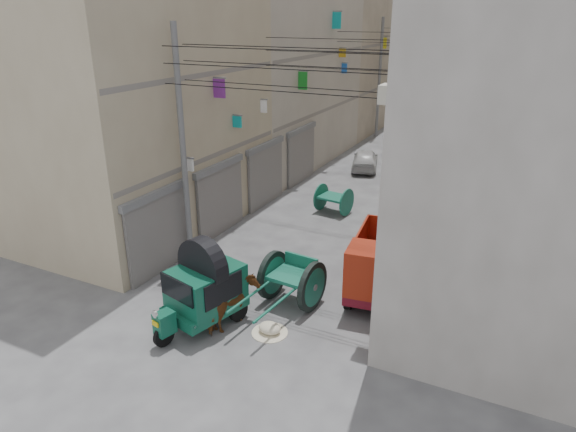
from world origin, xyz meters
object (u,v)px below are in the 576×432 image
Objects in this scene: auto_rickshaw at (204,286)px; second_cart at (334,199)px; tonga_cart at (292,280)px; mini_truck at (379,270)px; horse at (232,305)px; distant_car_white at (365,159)px; distant_car_green at (463,101)px; feed_sack at (270,328)px; distant_car_grey at (471,126)px.

second_cart is (0.02, 9.72, -0.53)m from auto_rickshaw.
auto_rickshaw reaches higher than second_cart.
mini_truck reaches higher than tonga_cart.
horse reaches higher than distant_car_white.
second_cart is 0.41× the size of distant_car_green.
distant_car_green is at bearing -109.54° from distant_car_white.
feed_sack is at bearing 78.54° from distant_car_green.
feed_sack is 0.38× the size of horse.
distant_car_grey is (-0.82, 25.16, -0.35)m from mini_truck.
feed_sack is 1.22m from horse.
mini_truck is 3.82m from feed_sack.
distant_car_grey is (3.16, 28.58, -0.53)m from auto_rickshaw.
horse is at bearing -76.84° from second_cart.
distant_car_white is at bearing 99.55° from feed_sack.
tonga_cart reaches higher than horse.
distant_car_white is at bearing 105.65° from tonga_cart.
feed_sack is at bearing -131.97° from mini_truck.
distant_car_white is (-1.69, 16.64, -0.13)m from horse.
tonga_cart is 2.09× the size of horse.
horse is at bearing -171.29° from feed_sack.
auto_rickshaw is at bearing 77.45° from distant_car_white.
mini_truck is at bearing -99.49° from distant_car_grey.
distant_car_grey is (3.15, 18.86, -0.00)m from second_cart.
second_cart is at bearing 75.62° from distant_car_green.
feed_sack is 0.16× the size of distant_car_grey.
distant_car_green reaches higher than feed_sack.
distant_car_white is at bearing 73.01° from distant_car_green.
second_cart is (-3.97, 6.30, -0.35)m from mini_truck.
mini_truck is at bearing -125.91° from horse.
distant_car_grey is at bearing 97.95° from auto_rickshaw.
tonga_cart is at bearing -107.55° from horse.
mini_truck is 4.56m from horse.
horse is 0.42× the size of distant_car_grey.
second_cart is 30.95m from distant_car_green.
distant_car_white reaches higher than feed_sack.
auto_rickshaw is 28.76m from distant_car_grey.
horse is 40.47m from distant_car_green.
tonga_cart is 15.00m from distant_car_white.
mini_truck is 2.53× the size of second_cart.
mini_truck reaches higher than horse.
horse is 28.49m from distant_car_grey.
distant_car_grey is (4.07, 11.75, 0.07)m from distant_car_white.
feed_sack is (0.15, -1.70, -0.63)m from tonga_cart.
second_cart reaches higher than distant_car_white.
distant_car_white is at bearing -75.40° from horse.
tonga_cart is 0.88× the size of distant_car_grey.
auto_rickshaw reaches higher than distant_car_grey.
auto_rickshaw is 2.70m from tonga_cart.
mini_truck is at bearing 54.90° from auto_rickshaw.
mini_truck reaches higher than distant_car_green.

